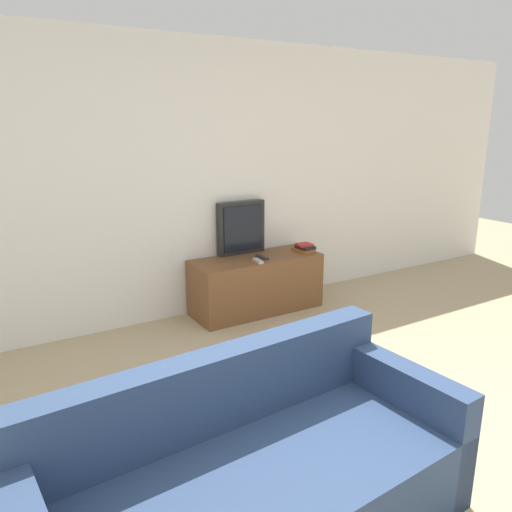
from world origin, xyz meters
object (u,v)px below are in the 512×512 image
at_px(book_stack, 304,248).
at_px(remote_secondary, 258,261).
at_px(tv_stand, 256,284).
at_px(couch, 252,486).
at_px(remote_on_stand, 262,257).
at_px(television, 241,228).

distance_m(book_stack, remote_secondary, 0.62).
relative_size(tv_stand, couch, 0.64).
relative_size(tv_stand, remote_on_stand, 7.67).
xyz_separation_m(couch, remote_on_stand, (1.52, 2.37, 0.29)).
relative_size(book_stack, remote_on_stand, 1.31).
xyz_separation_m(tv_stand, remote_on_stand, (0.03, -0.07, 0.29)).
bearing_deg(book_stack, remote_secondary, -171.43).
bearing_deg(couch, book_stack, 45.67).
bearing_deg(tv_stand, book_stack, -6.81).
relative_size(couch, remote_secondary, 12.74).
bearing_deg(television, couch, -118.64).
distance_m(book_stack, remote_on_stand, 0.51).
xyz_separation_m(television, remote_on_stand, (0.08, -0.27, -0.25)).
bearing_deg(couch, remote_on_stand, 53.56).
height_order(book_stack, remote_secondary, book_stack).
height_order(television, remote_on_stand, television).
height_order(couch, book_stack, couch).
xyz_separation_m(remote_on_stand, remote_secondary, (-0.10, -0.09, 0.00)).
xyz_separation_m(book_stack, remote_on_stand, (-0.51, -0.00, -0.03)).
distance_m(tv_stand, television, 0.58).
bearing_deg(remote_secondary, tv_stand, 64.34).
height_order(tv_stand, remote_secondary, remote_secondary).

